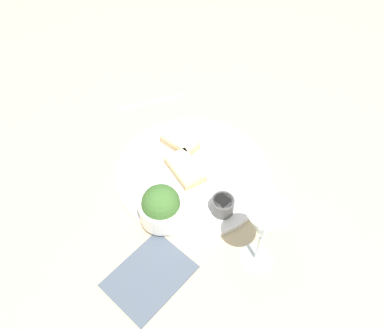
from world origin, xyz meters
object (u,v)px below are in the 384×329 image
Objects in this scene: salad_bowl at (161,206)px; cheese_toast_near at (185,170)px; cheese_toast_far at (178,142)px; napkin at (150,276)px; wine_glass at (265,227)px; sauce_ramekin at (223,205)px; fork at (151,101)px.

salad_bowl reaches higher than cheese_toast_near.
cheese_toast_far is 0.53× the size of napkin.
salad_bowl is 0.13m from cheese_toast_near.
salad_bowl is at bearing -135.64° from wine_glass.
cheese_toast_far is (-0.09, 0.01, 0.00)m from cheese_toast_near.
salad_bowl is 0.22m from wine_glass.
cheese_toast_near is (-0.09, 0.09, -0.02)m from salad_bowl.
sauce_ramekin reaches higher than napkin.
wine_glass reaches higher than cheese_toast_near.
salad_bowl is 0.53× the size of wine_glass.
salad_bowl is 0.14m from napkin.
fork is (-0.49, 0.15, 0.00)m from napkin.
cheese_toast_far is 0.53× the size of fork.
cheese_toast_far is 0.20m from fork.
napkin is (-0.04, -0.21, -0.12)m from wine_glass.
sauce_ramekin reaches higher than cheese_toast_far.
fork is at bearing -179.67° from cheese_toast_near.
salad_bowl reaches higher than napkin.
cheese_toast_near is 0.62× the size of wine_glass.
cheese_toast_near is 0.27m from wine_glass.
napkin and fork have the same top height.
fork is (-0.41, -0.04, -0.03)m from sauce_ramekin.
wine_glass is at bearing 44.36° from salad_bowl.
wine_glass is at bearing 13.95° from cheese_toast_near.
wine_glass is at bearing 6.71° from fork.
napkin is (0.08, -0.19, -0.03)m from sauce_ramekin.
salad_bowl is at bearing -103.37° from sauce_ramekin.
napkin is (0.21, -0.15, -0.02)m from cheese_toast_near.
wine_glass is (0.33, 0.05, 0.10)m from cheese_toast_far.
cheese_toast_near reaches higher than napkin.
napkin is at bearing -66.10° from sauce_ramekin.
salad_bowl is 0.86× the size of cheese_toast_near.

